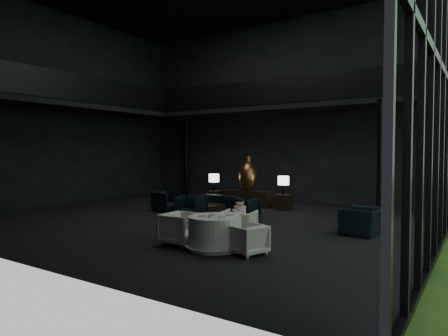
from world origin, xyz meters
The scene contains 34 objects.
floor centered at (0.00, 0.00, 0.00)m, with size 14.00×12.00×0.02m, color black.
wall_back centered at (0.00, 6.00, 4.00)m, with size 14.00×0.04×8.00m, color black.
wall_front centered at (0.00, -6.00, 4.00)m, with size 14.00×0.04×8.00m, color black.
wall_left centered at (-7.00, 0.00, 4.00)m, with size 0.04×12.00×8.00m, color black.
curtain_wall centered at (6.95, 0.00, 4.00)m, with size 0.20×12.00×8.00m, color black, non-canonical shape.
mezzanine_left centered at (-6.00, 0.00, 4.00)m, with size 2.00×12.00×0.25m, color black.
mezzanine_back centered at (1.00, 5.00, 4.00)m, with size 12.00×2.00×0.25m, color black.
railing_left centered at (-5.00, 0.00, 4.60)m, with size 0.06×12.00×1.00m, color black.
railing_back centered at (1.00, 4.00, 4.60)m, with size 12.00×0.06×1.00m, color black.
column_nw centered at (-5.00, 5.70, 2.00)m, with size 0.24×0.24×4.00m, color black.
column_ne centered at (4.80, 4.00, 2.00)m, with size 0.24×0.24×4.00m, color black.
console centered at (-0.19, 3.64, 0.32)m, with size 1.98×0.45×0.63m, color black.
bronze_urn centered at (-0.19, 3.63, 1.22)m, with size 0.75×0.75×1.39m.
side_table_left centered at (-1.79, 3.58, 0.27)m, with size 0.50×0.50×0.55m, color black.
table_lamp_left centered at (-1.79, 3.54, 1.06)m, with size 0.43×0.43×0.72m.
side_table_right centered at (1.41, 3.53, 0.29)m, with size 0.53×0.53×0.58m, color black.
table_lamp_right centered at (1.41, 3.54, 1.08)m, with size 0.42×0.42×0.70m.
sofa centered at (-0.41, 2.08, 0.42)m, with size 2.17×0.63×0.85m, color black.
lounge_armchair_west centered at (-2.09, 0.83, 0.42)m, with size 0.82×0.76×0.84m, color black.
lounge_armchair_east centered at (1.34, 0.73, 0.40)m, with size 0.77×0.72×0.79m, color black.
lounge_armchair_south centered at (-0.28, 0.01, 0.46)m, with size 0.89×0.84×0.92m, color black.
window_armchair centered at (5.10, 0.52, 0.50)m, with size 1.14×0.74×0.99m, color black.
coffee_table centered at (-0.23, 0.99, 0.18)m, with size 0.83×0.83×0.37m, color black.
dining_table centered at (2.69, -2.93, 0.33)m, with size 1.36×1.36×0.75m.
dining_chair_north centered at (2.68, -1.86, 0.44)m, with size 0.86×0.80×0.88m, color beige.
dining_chair_east centered at (3.55, -2.93, 0.33)m, with size 0.64×0.60×0.66m, color white.
dining_chair_west centered at (1.75, -2.99, 0.44)m, with size 0.86×0.80×0.88m, color white.
child centered at (2.75, -1.90, 0.76)m, with size 0.29×0.29×0.63m.
plate_a centered at (2.51, -3.13, 0.76)m, with size 0.22×0.22×0.01m, color white.
plate_b centered at (2.94, -2.67, 0.76)m, with size 0.21×0.21×0.01m, color white.
saucer centered at (2.96, -3.01, 0.76)m, with size 0.16×0.16×0.01m, color white.
coffee_cup centered at (2.94, -3.10, 0.79)m, with size 0.07×0.07×0.05m, color white.
cereal_bowl centered at (2.61, -2.87, 0.79)m, with size 0.15×0.15×0.08m, color white.
cream_pot centered at (2.73, -3.20, 0.78)m, with size 0.06×0.06×0.07m, color #99999E.
Camera 1 is at (7.77, -10.31, 2.21)m, focal length 32.00 mm.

